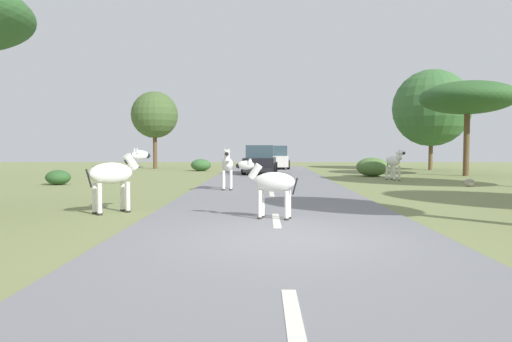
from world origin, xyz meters
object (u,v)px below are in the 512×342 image
Objects in this scene: zebra_1 at (394,161)px; bush_0 at (372,167)px; car_0 at (260,161)px; bush_2 at (201,165)px; tree_5 at (155,115)px; tree_2 at (468,98)px; zebra_3 at (271,183)px; car_1 at (276,158)px; zebra_0 at (227,165)px; zebra_2 at (115,174)px; rock_1 at (469,183)px; tree_3 at (432,108)px; bush_1 at (58,177)px.

bush_0 is (-0.38, 3.10, -0.41)m from zebra_1.
zebra_1 is 0.37× the size of car_0.
tree_5 is at bearing 139.09° from bush_2.
zebra_3 is at bearing -124.55° from tree_2.
tree_5 is at bearing 146.99° from bush_0.
zebra_1 is at bearing -62.89° from car_1.
zebra_1 is at bearing -144.81° from tree_2.
zebra_3 is 0.26× the size of tree_2.
tree_5 is 17.89m from bush_0.
bush_0 is at bearing -133.27° from zebra_0.
zebra_2 is 0.38× the size of car_1.
zebra_1 is 0.27× the size of tree_5.
bush_2 reaches higher than rock_1.
bush_0 is (7.59, 9.10, -0.45)m from zebra_0.
zebra_2 reaches higher than bush_0.
tree_3 is (12.48, 5.73, 3.69)m from car_0.
zebra_0 reaches higher than bush_1.
car_0 reaches higher than bush_2.
bush_1 is 2.41× the size of rock_1.
zebra_0 is at bearing -69.15° from tree_5.
bush_1 is (-10.07, -15.06, -0.52)m from car_1.
tree_3 is at bearing -11.47° from zebra_3.
zebra_0 is at bearing -168.06° from rock_1.
bush_1 is at bearing 46.15° from car_0.
bush_2 is at bearing 26.87° from zebra_3.
tree_2 is at bearing -93.98° from tree_3.
tree_5 is 13.35× the size of rock_1.
tree_2 reaches higher than zebra_3.
car_0 is at bearing -97.82° from car_1.
zebra_0 is 16.70m from tree_2.
zebra_0 is at bearing 114.89° from zebra_2.
tree_5 is at bearing 87.68° from bush_1.
zebra_2 reaches higher than zebra_1.
bush_2 is at bearing -54.94° from zebra_1.
zebra_0 is at bearing -143.71° from tree_2.
zebra_0 is 18.06m from car_1.
bush_0 is (-5.57, -0.57, -3.96)m from tree_2.
zebra_2 is 0.92× the size of bush_0.
zebra_3 reaches higher than bush_2.
tree_5 is (-20.26, 8.97, -0.32)m from tree_2.
zebra_2 is 0.37× the size of car_0.
zebra_1 is 14.29m from bush_2.
zebra_3 reaches higher than bush_0.
zebra_0 is 1.19× the size of bush_2.
zebra_1 is at bearing 95.68° from zebra_2.
zebra_3 is 0.23× the size of tree_5.
zebra_1 is 19.93m from tree_5.
car_0 is 12.64m from rock_1.
tree_3 is at bearing -151.95° from car_0.
rock_1 is (8.88, -8.97, -0.69)m from car_0.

